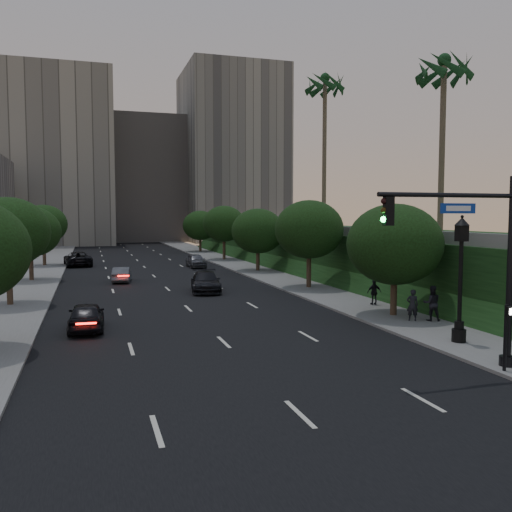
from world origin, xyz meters
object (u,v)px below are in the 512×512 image
object	(u,v)px
pedestrian_c	(374,292)
traffic_signal_mast	(485,270)
street_lamp	(460,285)
sedan_near_left	(86,316)
sedan_near_right	(206,282)
pedestrian_a	(412,305)
sedan_mid_left	(122,275)
sedan_far_right	(196,261)
pedestrian_b	(432,303)
sedan_far_left	(78,259)

from	to	relation	value
pedestrian_c	traffic_signal_mast	bearing A→B (deg)	80.98
street_lamp	sedan_near_left	world-z (taller)	street_lamp
street_lamp	sedan_near_right	size ratio (longest dim) A/B	1.10
pedestrian_a	pedestrian_c	size ratio (longest dim) A/B	1.07
street_lamp	traffic_signal_mast	bearing A→B (deg)	-116.58
sedan_mid_left	sedan_near_right	bearing A→B (deg)	133.35
sedan_far_right	pedestrian_b	size ratio (longest dim) A/B	2.34
sedan_far_right	pedestrian_a	distance (m)	33.32
sedan_far_left	pedestrian_c	world-z (taller)	pedestrian_c
traffic_signal_mast	pedestrian_b	xyz separation A→B (m)	(3.51, 8.00, -2.61)
sedan_mid_left	sedan_near_right	size ratio (longest dim) A/B	0.76
sedan_near_right	pedestrian_c	world-z (taller)	pedestrian_c
sedan_mid_left	sedan_far_left	world-z (taller)	sedan_far_left
sedan_far_left	pedestrian_c	distance (m)	37.49
sedan_far_left	pedestrian_c	bearing A→B (deg)	111.75
sedan_near_right	pedestrian_c	distance (m)	12.70
sedan_near_left	pedestrian_c	size ratio (longest dim) A/B	2.71
pedestrian_b	pedestrian_a	bearing A→B (deg)	4.20
sedan_far_right	pedestrian_b	distance (m)	33.76
pedestrian_c	sedan_far_left	bearing A→B (deg)	-57.17
street_lamp	pedestrian_c	bearing A→B (deg)	81.99
sedan_near_left	sedan_near_right	bearing A→B (deg)	-124.29
sedan_near_left	pedestrian_a	distance (m)	16.44
sedan_far_right	pedestrian_b	world-z (taller)	pedestrian_b
street_lamp	pedestrian_c	world-z (taller)	street_lamp
traffic_signal_mast	sedan_near_right	world-z (taller)	traffic_signal_mast
sedan_far_right	street_lamp	bearing A→B (deg)	-83.49
sedan_near_left	sedan_near_right	distance (m)	13.99
pedestrian_a	pedestrian_b	world-z (taller)	pedestrian_b
sedan_near_left	pedestrian_c	bearing A→B (deg)	-171.75
sedan_mid_left	pedestrian_c	bearing A→B (deg)	137.00
sedan_far_left	pedestrian_b	xyz separation A→B (m)	(18.13, -38.36, 0.27)
street_lamp	sedan_near_left	distance (m)	17.41
street_lamp	sedan_near_left	xyz separation A→B (m)	(-15.41, 7.86, -1.93)
sedan_near_right	sedan_far_right	distance (m)	18.62
sedan_far_left	pedestrian_a	xyz separation A→B (m)	(17.17, -38.07, 0.17)
sedan_far_right	pedestrian_c	size ratio (longest dim) A/B	2.80
pedestrian_b	sedan_far_left	bearing A→B (deg)	-43.70
sedan_mid_left	sedan_far_right	xyz separation A→B (m)	(8.31, 10.71, 0.09)
sedan_mid_left	sedan_far_left	size ratio (longest dim) A/B	0.68
pedestrian_b	sedan_near_right	bearing A→B (deg)	-38.26
sedan_near_left	pedestrian_b	distance (m)	17.45
pedestrian_a	traffic_signal_mast	bearing A→B (deg)	97.17
sedan_far_left	pedestrian_b	world-z (taller)	pedestrian_b
sedan_mid_left	sedan_far_right	bearing A→B (deg)	-120.10
sedan_mid_left	pedestrian_a	distance (m)	25.93
street_lamp	sedan_far_right	distance (m)	37.86
sedan_near_left	sedan_far_right	bearing A→B (deg)	-108.47
street_lamp	sedan_mid_left	distance (m)	29.75
street_lamp	sedan_far_right	xyz separation A→B (m)	(-4.35, 37.56, -1.91)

